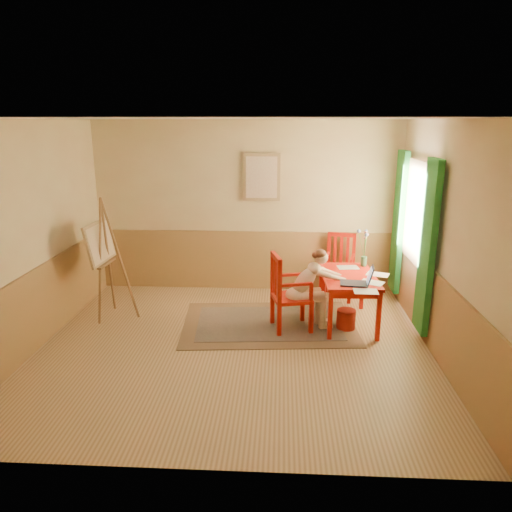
# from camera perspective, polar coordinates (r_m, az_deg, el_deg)

# --- Properties ---
(room) EXTENTS (5.04, 4.54, 2.84)m
(room) POSITION_cam_1_polar(r_m,az_deg,el_deg) (5.74, -2.79, 1.91)
(room) COLOR tan
(room) RESTS_ON ground
(wainscot) EXTENTS (5.00, 4.50, 1.00)m
(wainscot) POSITION_cam_1_polar(r_m,az_deg,el_deg) (6.76, -2.01, -3.89)
(wainscot) COLOR #9F7644
(wainscot) RESTS_ON room
(window) EXTENTS (0.12, 2.01, 2.20)m
(window) POSITION_cam_1_polar(r_m,az_deg,el_deg) (7.04, 18.19, 3.27)
(window) COLOR white
(window) RESTS_ON room
(wall_portrait) EXTENTS (0.60, 0.05, 0.76)m
(wall_portrait) POSITION_cam_1_polar(r_m,az_deg,el_deg) (7.81, 0.67, 9.34)
(wall_portrait) COLOR #9F7E54
(wall_portrait) RESTS_ON room
(rug) EXTENTS (2.52, 1.79, 0.02)m
(rug) POSITION_cam_1_polar(r_m,az_deg,el_deg) (6.86, 1.52, -8.00)
(rug) COLOR #8C7251
(rug) RESTS_ON room
(table) EXTENTS (0.76, 1.22, 0.72)m
(table) POSITION_cam_1_polar(r_m,az_deg,el_deg) (6.78, 10.94, -2.96)
(table) COLOR red
(table) RESTS_ON room
(chair_left) EXTENTS (0.59, 0.58, 1.07)m
(chair_left) POSITION_cam_1_polar(r_m,az_deg,el_deg) (6.51, 3.79, -4.37)
(chair_left) COLOR red
(chair_left) RESTS_ON room
(chair_back) EXTENTS (0.55, 0.57, 1.03)m
(chair_back) POSITION_cam_1_polar(r_m,az_deg,el_deg) (7.84, 9.89, -1.20)
(chair_back) COLOR red
(chair_back) RESTS_ON room
(figure) EXTENTS (0.87, 0.47, 1.12)m
(figure) POSITION_cam_1_polar(r_m,az_deg,el_deg) (6.55, 6.42, -3.53)
(figure) COLOR beige
(figure) RESTS_ON room
(laptop) EXTENTS (0.44, 0.29, 0.25)m
(laptop) POSITION_cam_1_polar(r_m,az_deg,el_deg) (6.38, 12.16, -2.89)
(laptop) COLOR #1E2338
(laptop) RESTS_ON table
(papers) EXTENTS (0.71, 1.25, 0.00)m
(papers) POSITION_cam_1_polar(r_m,az_deg,el_deg) (6.65, 12.90, -2.61)
(papers) COLOR white
(papers) RESTS_ON table
(vase) EXTENTS (0.20, 0.29, 0.54)m
(vase) POSITION_cam_1_polar(r_m,az_deg,el_deg) (7.16, 12.73, 0.78)
(vase) COLOR #3F724C
(vase) RESTS_ON table
(wastebasket) EXTENTS (0.28, 0.28, 0.28)m
(wastebasket) POSITION_cam_1_polar(r_m,az_deg,el_deg) (6.77, 10.66, -7.42)
(wastebasket) COLOR #A52313
(wastebasket) RESTS_ON room
(easel) EXTENTS (0.60, 0.78, 1.77)m
(easel) POSITION_cam_1_polar(r_m,az_deg,el_deg) (7.14, -17.80, 0.98)
(easel) COLOR brown
(easel) RESTS_ON room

